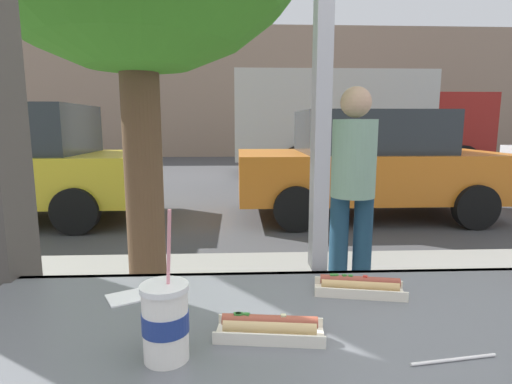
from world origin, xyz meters
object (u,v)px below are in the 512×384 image
hotdog_tray_near (359,286)px  pedestrian (353,184)px  soda_cup_left (165,321)px  parked_car_orange (368,163)px  box_truck (353,120)px  hotdog_tray_far (269,327)px  parked_car_yellow (6,163)px

hotdog_tray_near → pedestrian: pedestrian is taller
soda_cup_left → parked_car_orange: bearing=68.4°
box_truck → hotdog_tray_near: bearing=-105.6°
parked_car_orange → hotdog_tray_far: bearing=-109.9°
hotdog_tray_far → pedestrian: (0.78, 2.06, 0.02)m
soda_cup_left → parked_car_yellow: 6.60m
box_truck → pedestrian: box_truck is taller
hotdog_tray_near → pedestrian: 1.90m
hotdog_tray_far → box_truck: (3.38, 11.32, 0.59)m
soda_cup_left → parked_car_orange: parked_car_orange is taller
soda_cup_left → hotdog_tray_near: 0.58m
hotdog_tray_far → box_truck: box_truck is taller
parked_car_yellow → pedestrian: parked_car_yellow is taller
soda_cup_left → hotdog_tray_near: soda_cup_left is taller
parked_car_yellow → box_truck: (6.99, 5.74, 0.72)m
soda_cup_left → hotdog_tray_near: size_ratio=1.21×
parked_car_orange → pedestrian: size_ratio=2.53×
hotdog_tray_far → parked_car_orange: size_ratio=0.06×
hotdog_tray_near → parked_car_orange: parked_car_orange is taller
parked_car_yellow → parked_car_orange: parked_car_yellow is taller
hotdog_tray_far → soda_cup_left: bearing=-160.3°
hotdog_tray_near → hotdog_tray_far: (-0.27, -0.22, -0.00)m
parked_car_orange → box_truck: (1.35, 5.74, 0.76)m
hotdog_tray_far → parked_car_yellow: (-3.61, 5.58, -0.14)m
soda_cup_left → parked_car_orange: 6.09m
parked_car_orange → pedestrian: 3.74m
hotdog_tray_far → parked_car_yellow: bearing=122.9°
parked_car_yellow → box_truck: box_truck is taller
hotdog_tray_near → hotdog_tray_far: 0.35m
hotdog_tray_near → pedestrian: size_ratio=0.16×
hotdog_tray_far → box_truck: 11.83m
soda_cup_left → hotdog_tray_near: bearing=31.7°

